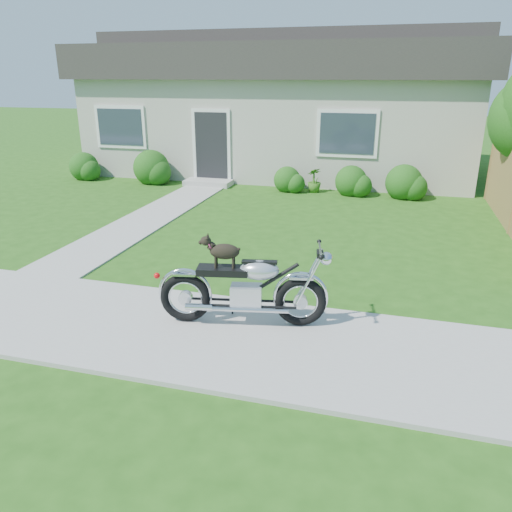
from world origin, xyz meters
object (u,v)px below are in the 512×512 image
Objects in this scene: potted_plant_right at (314,180)px; motorcycle_with_dog at (245,287)px; house at (283,105)px; potted_plant_left at (143,170)px.

potted_plant_right is 0.31× the size of motorcycle_with_dog.
potted_plant_left is (-3.60, -3.44, -1.80)m from house.
house is 5.71× the size of motorcycle_with_dog.
potted_plant_left is at bearing -136.27° from house.
motorcycle_with_dog is (2.15, -11.64, -1.60)m from house.
motorcycle_with_dog is (5.75, -8.20, 0.20)m from potted_plant_left.
potted_plant_right is 8.21m from motorcycle_with_dog.
potted_plant_left is at bearing 180.00° from potted_plant_right.
motorcycle_with_dog is at bearing -54.95° from potted_plant_left.
house is 4.25m from potted_plant_right.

